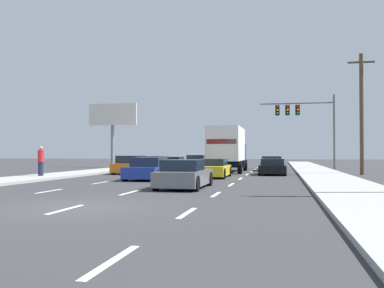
# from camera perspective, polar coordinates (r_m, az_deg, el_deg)

# --- Properties ---
(ground_plane) EXTENTS (140.00, 140.00, 0.00)m
(ground_plane) POSITION_cam_1_polar(r_m,az_deg,el_deg) (36.80, 2.68, -3.59)
(ground_plane) COLOR #333335
(sidewalk_right) EXTENTS (3.19, 80.00, 0.14)m
(sidewalk_right) POSITION_cam_1_polar(r_m,az_deg,el_deg) (31.47, 16.79, -3.82)
(sidewalk_right) COLOR #9E9E99
(sidewalk_right) RESTS_ON ground_plane
(sidewalk_left) EXTENTS (3.19, 80.00, 0.14)m
(sidewalk_left) POSITION_cam_1_polar(r_m,az_deg,el_deg) (34.46, -12.88, -3.61)
(sidewalk_left) COLOR #9E9E99
(sidewalk_left) RESTS_ON ground_plane
(lane_markings) EXTENTS (6.94, 57.00, 0.01)m
(lane_markings) POSITION_cam_1_polar(r_m,az_deg,el_deg) (33.83, 1.88, -3.80)
(lane_markings) COLOR silver
(lane_markings) RESTS_ON ground_plane
(car_silver) EXTENTS (1.98, 4.34, 1.26)m
(car_silver) POSITION_cam_1_polar(r_m,az_deg,el_deg) (38.22, -4.69, -2.65)
(car_silver) COLOR #B7BABF
(car_silver) RESTS_ON ground_plane
(car_orange) EXTENTS (1.93, 4.37, 1.34)m
(car_orange) POSITION_cam_1_polar(r_m,az_deg,el_deg) (32.23, -8.01, -2.84)
(car_orange) COLOR orange
(car_orange) RESTS_ON ground_plane
(car_tan) EXTENTS (1.91, 4.49, 1.36)m
(car_tan) POSITION_cam_1_polar(r_m,az_deg,el_deg) (38.47, 0.65, -2.59)
(car_tan) COLOR tan
(car_tan) RESTS_ON ground_plane
(car_red) EXTENTS (1.96, 4.16, 1.27)m
(car_red) POSITION_cam_1_polar(r_m,az_deg,el_deg) (30.88, -2.77, -2.97)
(car_red) COLOR red
(car_red) RESTS_ON ground_plane
(car_blue) EXTENTS (2.06, 4.54, 1.29)m
(car_blue) POSITION_cam_1_polar(r_m,az_deg,el_deg) (25.05, -5.68, -3.36)
(car_blue) COLOR #1E389E
(car_blue) RESTS_ON ground_plane
(box_truck) EXTENTS (2.63, 8.60, 3.49)m
(box_truck) POSITION_cam_1_polar(r_m,az_deg,el_deg) (34.20, 4.79, -0.44)
(box_truck) COLOR white
(box_truck) RESTS_ON ground_plane
(car_yellow) EXTENTS (1.97, 4.12, 1.17)m
(car_yellow) POSITION_cam_1_polar(r_m,az_deg,el_deg) (27.01, 2.76, -3.30)
(car_yellow) COLOR yellow
(car_yellow) RESTS_ON ground_plane
(car_gray) EXTENTS (1.93, 4.24, 1.25)m
(car_gray) POSITION_cam_1_polar(r_m,az_deg,el_deg) (18.84, -1.04, -4.17)
(car_gray) COLOR slate
(car_gray) RESTS_ON ground_plane
(car_green) EXTENTS (1.99, 4.28, 1.26)m
(car_green) POSITION_cam_1_polar(r_m,az_deg,el_deg) (37.65, 10.55, -2.64)
(car_green) COLOR #196B38
(car_green) RESTS_ON ground_plane
(car_black) EXTENTS (1.89, 4.52, 1.14)m
(car_black) POSITION_cam_1_polar(r_m,az_deg,el_deg) (31.08, 10.68, -3.05)
(car_black) COLOR black
(car_black) RESTS_ON ground_plane
(traffic_signal_mast) EXTENTS (6.97, 0.69, 7.06)m
(traffic_signal_mast) POSITION_cam_1_polar(r_m,az_deg,el_deg) (42.38, 14.16, 3.80)
(traffic_signal_mast) COLOR #595B56
(traffic_signal_mast) RESTS_ON ground_plane
(utility_pole_mid) EXTENTS (1.80, 0.28, 8.56)m
(utility_pole_mid) POSITION_cam_1_polar(r_m,az_deg,el_deg) (32.61, 21.60, 3.95)
(utility_pole_mid) COLOR brown
(utility_pole_mid) RESTS_ON ground_plane
(roadside_billboard) EXTENTS (5.36, 0.36, 6.82)m
(roadside_billboard) POSITION_cam_1_polar(r_m,az_deg,el_deg) (46.69, -10.51, 3.09)
(roadside_billboard) COLOR slate
(roadside_billboard) RESTS_ON ground_plane
(pedestrian_near_corner) EXTENTS (0.38, 0.38, 1.82)m
(pedestrian_near_corner) POSITION_cam_1_polar(r_m,az_deg,el_deg) (27.94, -19.43, -2.13)
(pedestrian_near_corner) COLOR #1E233F
(pedestrian_near_corner) RESTS_ON sidewalk_left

